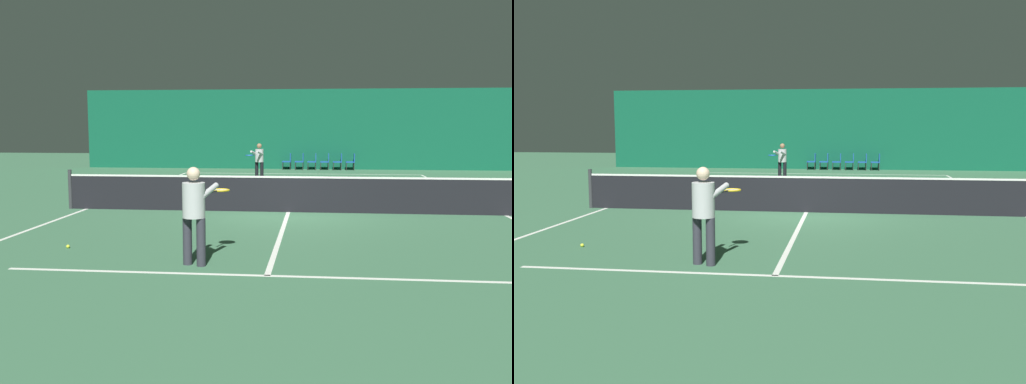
# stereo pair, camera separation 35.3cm
# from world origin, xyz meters

# --- Properties ---
(ground_plane) EXTENTS (60.00, 60.00, 0.00)m
(ground_plane) POSITION_xyz_m (0.00, 0.00, 0.00)
(ground_plane) COLOR #386647
(backdrop_curtain) EXTENTS (23.00, 0.12, 4.11)m
(backdrop_curtain) POSITION_xyz_m (0.00, 14.89, 2.05)
(backdrop_curtain) COLOR #0F5138
(backdrop_curtain) RESTS_ON ground
(court_line_baseline_far) EXTENTS (11.00, 0.10, 0.00)m
(court_line_baseline_far) POSITION_xyz_m (0.00, 11.90, 0.00)
(court_line_baseline_far) COLOR silver
(court_line_baseline_far) RESTS_ON ground
(court_line_service_far) EXTENTS (8.25, 0.10, 0.00)m
(court_line_service_far) POSITION_xyz_m (0.00, 6.40, 0.00)
(court_line_service_far) COLOR silver
(court_line_service_far) RESTS_ON ground
(court_line_service_near) EXTENTS (8.25, 0.10, 0.00)m
(court_line_service_near) POSITION_xyz_m (0.00, -6.40, 0.00)
(court_line_service_near) COLOR silver
(court_line_service_near) RESTS_ON ground
(court_line_sideline_left) EXTENTS (0.10, 23.80, 0.00)m
(court_line_sideline_left) POSITION_xyz_m (-5.50, 0.00, 0.00)
(court_line_sideline_left) COLOR silver
(court_line_sideline_left) RESTS_ON ground
(court_line_centre) EXTENTS (0.10, 12.80, 0.00)m
(court_line_centre) POSITION_xyz_m (0.00, 0.00, 0.00)
(court_line_centre) COLOR silver
(court_line_centre) RESTS_ON ground
(tennis_net) EXTENTS (12.00, 0.10, 1.07)m
(tennis_net) POSITION_xyz_m (0.00, 0.00, 0.51)
(tennis_net) COLOR black
(tennis_net) RESTS_ON ground
(player_near) EXTENTS (0.71, 1.37, 1.61)m
(player_near) POSITION_xyz_m (-1.22, -5.83, 0.94)
(player_near) COLOR #2D2D38
(player_near) RESTS_ON ground
(player_far) EXTENTS (0.74, 1.32, 1.52)m
(player_far) POSITION_xyz_m (-1.68, 8.76, 0.88)
(player_far) COLOR black
(player_far) RESTS_ON ground
(courtside_chair_0) EXTENTS (0.44, 0.44, 0.84)m
(courtside_chair_0) POSITION_xyz_m (-0.74, 14.34, 0.49)
(courtside_chair_0) COLOR #2D2D2D
(courtside_chair_0) RESTS_ON ground
(courtside_chair_1) EXTENTS (0.44, 0.44, 0.84)m
(courtside_chair_1) POSITION_xyz_m (-0.09, 14.34, 0.49)
(courtside_chair_1) COLOR #2D2D2D
(courtside_chair_1) RESTS_ON ground
(courtside_chair_2) EXTENTS (0.44, 0.44, 0.84)m
(courtside_chair_2) POSITION_xyz_m (0.55, 14.34, 0.49)
(courtside_chair_2) COLOR #2D2D2D
(courtside_chair_2) RESTS_ON ground
(courtside_chair_3) EXTENTS (0.44, 0.44, 0.84)m
(courtside_chair_3) POSITION_xyz_m (1.19, 14.34, 0.49)
(courtside_chair_3) COLOR #2D2D2D
(courtside_chair_3) RESTS_ON ground
(courtside_chair_4) EXTENTS (0.44, 0.44, 0.84)m
(courtside_chair_4) POSITION_xyz_m (1.84, 14.34, 0.49)
(courtside_chair_4) COLOR #2D2D2D
(courtside_chair_4) RESTS_ON ground
(courtside_chair_5) EXTENTS (0.44, 0.44, 0.84)m
(courtside_chair_5) POSITION_xyz_m (2.48, 14.34, 0.49)
(courtside_chair_5) COLOR #2D2D2D
(courtside_chair_5) RESTS_ON ground
(tennis_ball) EXTENTS (0.07, 0.07, 0.07)m
(tennis_ball) POSITION_xyz_m (-3.85, -4.85, 0.03)
(tennis_ball) COLOR #D1DB33
(tennis_ball) RESTS_ON ground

